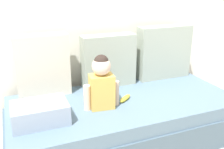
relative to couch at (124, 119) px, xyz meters
name	(u,v)px	position (x,y,z in m)	size (l,w,h in m)	color
ground_plane	(123,137)	(0.00, 0.00, -0.19)	(12.00, 12.00, 0.00)	#B2ADA3
back_wall	(100,5)	(0.00, 0.60, 0.96)	(5.22, 0.10, 2.31)	silver
couch	(124,119)	(0.00, 0.00, 0.00)	(2.02, 0.95, 0.39)	#495F70
throw_pillow_left	(43,66)	(-0.63, 0.37, 0.47)	(0.46, 0.16, 0.56)	beige
throw_pillow_center	(109,61)	(0.00, 0.37, 0.45)	(0.53, 0.16, 0.51)	#99A393
throw_pillow_right	(164,52)	(0.63, 0.37, 0.47)	(0.58, 0.16, 0.55)	#99A393
toddler	(102,83)	(-0.23, -0.06, 0.41)	(0.30, 0.17, 0.45)	gold
banana	(125,98)	(0.00, -0.02, 0.22)	(0.17, 0.04, 0.04)	yellow
folded_blanket	(40,113)	(-0.73, -0.12, 0.27)	(0.40, 0.28, 0.15)	#8E9EB2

